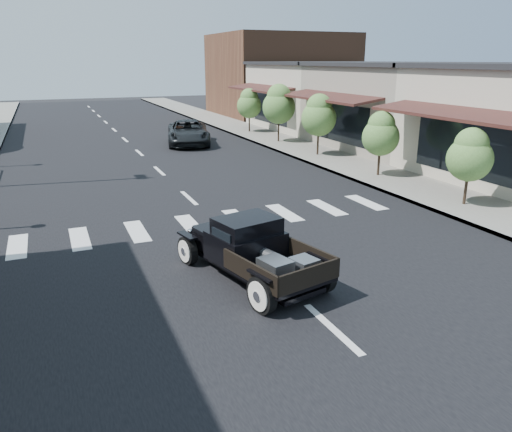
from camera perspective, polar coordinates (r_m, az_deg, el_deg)
name	(u,v)px	position (r m, az deg, el deg)	size (l,w,h in m)	color
ground	(267,270)	(12.07, 1.29, -6.17)	(120.00, 120.00, 0.00)	black
road	(147,160)	(25.95, -12.40, 6.32)	(14.00, 80.00, 0.02)	black
road_markings	(170,181)	(21.15, -9.83, 3.97)	(12.00, 60.00, 0.06)	silver
sidewalk_right	(296,147)	(28.67, 4.65, 7.83)	(3.00, 80.00, 0.15)	gray
storefront_mid	(416,107)	(30.35, 17.77, 11.75)	(10.00, 9.00, 4.50)	gray
storefront_far	(333,97)	(37.65, 8.77, 13.31)	(10.00, 9.00, 4.50)	#C0B6A2
far_building_right	(280,75)	(46.63, 2.78, 15.78)	(11.00, 10.00, 7.00)	brown
small_tree_a	(468,168)	(18.09, 23.11, 5.07)	(1.49, 1.49, 2.48)	#507B38
small_tree_b	(380,145)	(21.68, 14.00, 7.92)	(1.55, 1.55, 2.58)	#507B38
small_tree_c	(318,126)	(25.95, 7.16, 10.21)	(1.77, 1.77, 2.95)	#507B38
small_tree_d	(279,114)	(30.12, 2.61, 11.57)	(1.94, 1.94, 3.23)	#507B38
small_tree_e	(249,111)	(34.39, -0.78, 11.93)	(1.66, 1.66, 2.76)	#507B38
hotrod_pickup	(252,249)	(11.33, -0.49, -3.80)	(1.96, 4.20, 1.46)	black
second_car	(188,133)	(30.10, -7.75, 9.40)	(2.34, 5.07, 1.41)	black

